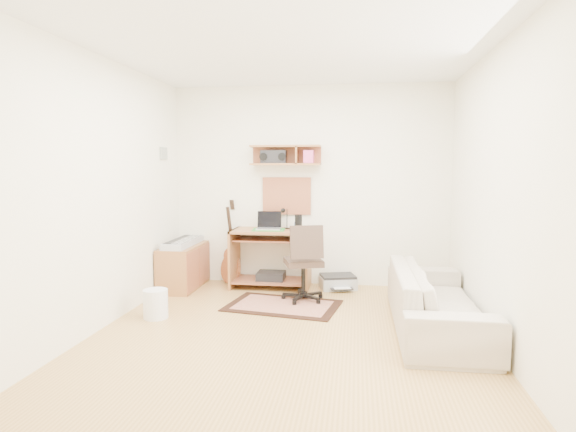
# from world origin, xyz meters

# --- Properties ---
(floor) EXTENTS (3.60, 4.00, 0.01)m
(floor) POSITION_xyz_m (0.00, 0.00, -0.01)
(floor) COLOR tan
(floor) RESTS_ON ground
(ceiling) EXTENTS (3.60, 4.00, 0.01)m
(ceiling) POSITION_xyz_m (0.00, 0.00, 2.60)
(ceiling) COLOR white
(ceiling) RESTS_ON ground
(back_wall) EXTENTS (3.60, 0.01, 2.60)m
(back_wall) POSITION_xyz_m (0.00, 2.00, 1.30)
(back_wall) COLOR white
(back_wall) RESTS_ON ground
(left_wall) EXTENTS (0.01, 4.00, 2.60)m
(left_wall) POSITION_xyz_m (-1.80, 0.00, 1.30)
(left_wall) COLOR white
(left_wall) RESTS_ON ground
(right_wall) EXTENTS (0.01, 4.00, 2.60)m
(right_wall) POSITION_xyz_m (1.80, 0.00, 1.30)
(right_wall) COLOR white
(right_wall) RESTS_ON ground
(wall_shelf) EXTENTS (0.90, 0.25, 0.26)m
(wall_shelf) POSITION_xyz_m (-0.30, 1.88, 1.70)
(wall_shelf) COLOR #A36939
(wall_shelf) RESTS_ON back_wall
(cork_board) EXTENTS (0.64, 0.03, 0.49)m
(cork_board) POSITION_xyz_m (-0.30, 1.98, 1.17)
(cork_board) COLOR tan
(cork_board) RESTS_ON back_wall
(wall_photo) EXTENTS (0.02, 0.20, 0.15)m
(wall_photo) POSITION_xyz_m (-1.79, 1.50, 1.72)
(wall_photo) COLOR #4C8CBF
(wall_photo) RESTS_ON left_wall
(desk) EXTENTS (1.00, 0.55, 0.75)m
(desk) POSITION_xyz_m (-0.47, 1.73, 0.38)
(desk) COLOR #A36939
(desk) RESTS_ON floor
(laptop) EXTENTS (0.33, 0.33, 0.24)m
(laptop) POSITION_xyz_m (-0.49, 1.71, 0.87)
(laptop) COLOR silver
(laptop) RESTS_ON desk
(speaker) EXTENTS (0.09, 0.09, 0.21)m
(speaker) POSITION_xyz_m (-0.11, 1.68, 0.85)
(speaker) COLOR black
(speaker) RESTS_ON desk
(desk_lamp) EXTENTS (0.09, 0.09, 0.27)m
(desk_lamp) POSITION_xyz_m (-0.28, 1.87, 0.88)
(desk_lamp) COLOR black
(desk_lamp) RESTS_ON desk
(pencil_cup) EXTENTS (0.07, 0.07, 0.10)m
(pencil_cup) POSITION_xyz_m (-0.15, 1.83, 0.80)
(pencil_cup) COLOR #2F508F
(pencil_cup) RESTS_ON desk
(boombox) EXTENTS (0.33, 0.15, 0.17)m
(boombox) POSITION_xyz_m (-0.45, 1.87, 1.68)
(boombox) COLOR black
(boombox) RESTS_ON wall_shelf
(rug) EXTENTS (1.33, 1.00, 0.02)m
(rug) POSITION_xyz_m (-0.19, 0.90, 0.01)
(rug) COLOR tan
(rug) RESTS_ON floor
(task_chair) EXTENTS (0.58, 0.58, 0.92)m
(task_chair) POSITION_xyz_m (0.01, 1.15, 0.46)
(task_chair) COLOR #392B21
(task_chair) RESTS_ON floor
(cabinet) EXTENTS (0.40, 0.90, 0.55)m
(cabinet) POSITION_xyz_m (-1.58, 1.55, 0.28)
(cabinet) COLOR #A36939
(cabinet) RESTS_ON floor
(music_keyboard) EXTENTS (0.27, 0.86, 0.08)m
(music_keyboard) POSITION_xyz_m (-1.58, 1.55, 0.59)
(music_keyboard) COLOR #B2B5BA
(music_keyboard) RESTS_ON cabinet
(guitar) EXTENTS (0.35, 0.29, 1.12)m
(guitar) POSITION_xyz_m (-1.04, 1.86, 0.56)
(guitar) COLOR #B16136
(guitar) RESTS_ON floor
(waste_basket) EXTENTS (0.29, 0.29, 0.30)m
(waste_basket) POSITION_xyz_m (-1.42, 0.30, 0.15)
(waste_basket) COLOR white
(waste_basket) RESTS_ON floor
(printer) EXTENTS (0.52, 0.45, 0.17)m
(printer) POSITION_xyz_m (0.39, 1.79, 0.09)
(printer) COLOR #A5A8AA
(printer) RESTS_ON floor
(sofa) EXTENTS (0.58, 2.00, 0.78)m
(sofa) POSITION_xyz_m (1.38, 0.36, 0.39)
(sofa) COLOR #BAAA93
(sofa) RESTS_ON floor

